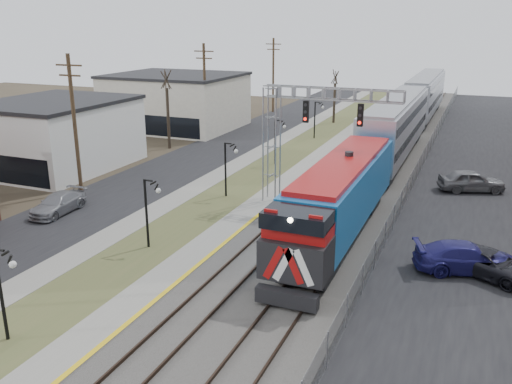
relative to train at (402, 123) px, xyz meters
The scene contains 19 objects.
street_west 21.11m from the train, 144.37° to the right, with size 7.00×120.00×0.04m, color black.
sidewalk 17.69m from the train, 135.73° to the right, with size 2.00×120.00×0.08m, color gray.
grass_median 15.71m from the train, 127.94° to the right, with size 4.00×120.00×0.06m, color #4A532C.
platform 14.08m from the train, 118.08° to the right, with size 2.00×120.00×0.24m, color gray.
ballast_bed 12.59m from the train, 97.02° to the right, with size 8.00×120.00×0.20m, color #595651.
platform_edge 13.67m from the train, 114.76° to the right, with size 0.24×120.00×0.01m, color gold.
track_near 12.94m from the train, 106.03° to the right, with size 1.58×120.00×0.15m.
track_far 12.46m from the train, 90.00° to the right, with size 1.58×120.00×0.15m.
train is the anchor object (origin of this frame).
signal_gantry 19.85m from the train, 102.57° to the right, with size 9.00×1.07×8.15m.
lampposts 30.43m from the train, 108.20° to the right, with size 0.14×62.14×4.00m.
utility_poles 29.94m from the train, 132.04° to the right, with size 0.28×80.28×10.00m.
fence 12.65m from the train, 77.50° to the right, with size 0.04×120.00×1.60m, color gray.
buildings_west 35.08m from the train, 139.07° to the right, with size 14.00×67.00×7.00m.
bare_trees 19.96m from the train, 155.52° to the right, with size 12.30×42.30×5.95m.
car_lot_c 27.07m from the train, 72.58° to the right, with size 2.19×4.75×1.32m, color black.
car_lot_d 26.65m from the train, 74.72° to the right, with size 2.11×5.18×1.50m, color navy.
car_lot_e 13.13m from the train, 58.52° to the right, with size 1.90×4.71×1.61m, color slate.
car_street_b 32.31m from the train, 124.26° to the right, with size 1.80×4.44×1.29m, color gray.
Camera 1 is at (12.31, -5.51, 12.10)m, focal length 38.00 mm.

